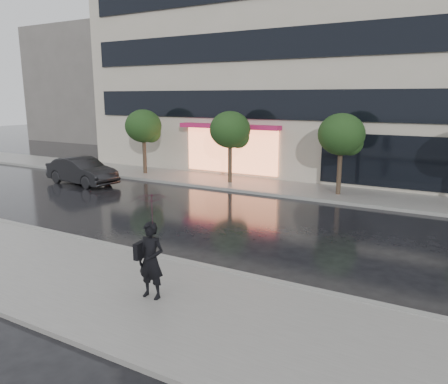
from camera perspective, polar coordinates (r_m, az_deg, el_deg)
The scene contains 12 objects.
ground at distance 14.40m, azimuth -8.22°, elevation -6.95°, with size 120.00×120.00×0.00m, color black.
sidewalk_near at distance 12.17m, azimuth -17.82°, elevation -10.83°, with size 60.00×4.50×0.12m, color slate.
sidewalk_far at distance 23.03m, azimuth 7.62°, elevation 0.53°, with size 60.00×3.50×0.12m, color slate.
curb_near at distance 13.65m, azimuth -10.82°, elevation -7.83°, with size 60.00×0.25×0.14m, color gray.
curb_far at distance 21.45m, azimuth 5.84°, elevation -0.27°, with size 60.00×0.25×0.14m, color gray.
office_building at distance 30.15m, azimuth 14.09°, elevation 20.13°, with size 30.00×12.76×18.00m.
bg_building_left at distance 51.71m, azimuth -15.46°, elevation 13.30°, with size 14.00×10.00×12.00m, color #59544F.
tree_far_west at distance 27.09m, azimuth -10.34°, elevation 8.31°, with size 2.20×2.20×3.99m.
tree_mid_west at distance 23.68m, azimuth 0.96°, elevation 7.96°, with size 2.20×2.20×3.99m.
tree_mid_east at distance 21.45m, azimuth 15.25°, elevation 7.08°, with size 2.20×2.20×3.99m.
parked_car at distance 25.25m, azimuth -18.08°, elevation 2.65°, with size 1.58×4.52×1.49m, color black.
pedestrian_with_umbrella at distance 10.08m, azimuth -9.49°, elevation -5.17°, with size 1.01×1.03×2.50m.
Camera 1 is at (8.46, -10.65, 4.72)m, focal length 35.00 mm.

